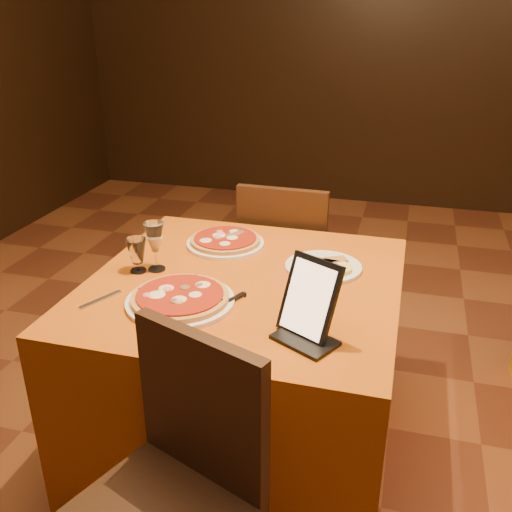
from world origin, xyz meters
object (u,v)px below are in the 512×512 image
(main_table, at_px, (245,367))
(chair_main_far, at_px, (290,264))
(pizza_near, at_px, (180,299))
(wine_glass, at_px, (155,246))
(water_glass, at_px, (137,255))
(tablet, at_px, (310,298))
(pizza_far, at_px, (225,242))

(main_table, height_order, chair_main_far, chair_main_far)
(chair_main_far, bearing_deg, pizza_near, 82.55)
(main_table, distance_m, wine_glass, 0.58)
(water_glass, height_order, tablet, tablet)
(main_table, relative_size, pizza_near, 3.03)
(main_table, distance_m, water_glass, 0.60)
(wine_glass, bearing_deg, tablet, -24.94)
(main_table, height_order, wine_glass, wine_glass)
(pizza_near, relative_size, water_glass, 2.79)
(pizza_near, xyz_separation_m, water_glass, (-0.24, 0.19, 0.05))
(wine_glass, xyz_separation_m, tablet, (0.63, -0.29, 0.03))
(chair_main_far, distance_m, pizza_near, 1.08)
(pizza_far, distance_m, tablet, 0.75)
(pizza_far, xyz_separation_m, water_glass, (-0.23, -0.33, 0.05))
(chair_main_far, bearing_deg, main_table, 91.21)
(chair_main_far, distance_m, water_glass, 1.00)
(main_table, relative_size, chair_main_far, 1.21)
(chair_main_far, height_order, pizza_near, chair_main_far)
(wine_glass, bearing_deg, chair_main_far, 67.12)
(pizza_near, height_order, water_glass, water_glass)
(chair_main_far, xyz_separation_m, pizza_near, (-0.16, -1.03, 0.31))
(pizza_near, distance_m, wine_glass, 0.30)
(main_table, relative_size, wine_glass, 5.79)
(main_table, bearing_deg, pizza_near, -125.35)
(chair_main_far, height_order, water_glass, chair_main_far)
(pizza_far, xyz_separation_m, tablet, (0.46, -0.59, 0.10))
(pizza_near, height_order, wine_glass, wine_glass)
(main_table, relative_size, water_glass, 8.46)
(pizza_near, bearing_deg, main_table, 54.65)
(tablet, bearing_deg, water_glass, -172.26)
(main_table, height_order, tablet, tablet)
(pizza_near, distance_m, tablet, 0.46)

